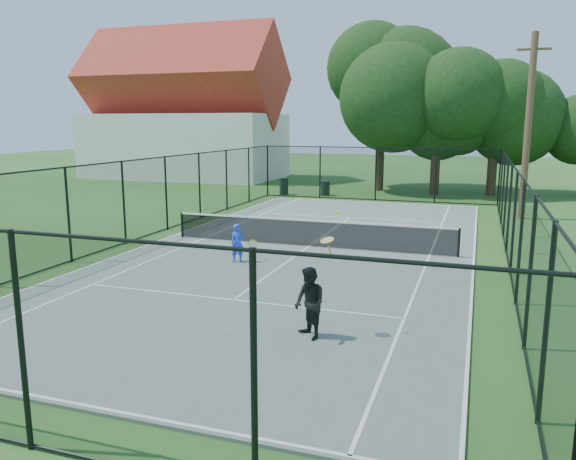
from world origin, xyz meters
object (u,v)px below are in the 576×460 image
(utility_pole, at_px, (528,127))
(trash_bin_right, at_px, (325,188))
(player_black, at_px, (310,303))
(tennis_net, at_px, (309,232))
(player_blue, at_px, (238,243))
(trash_bin_left, at_px, (284,186))

(utility_pole, bearing_deg, trash_bin_right, 153.73)
(utility_pole, xyz_separation_m, player_black, (-4.97, -17.14, -3.37))
(tennis_net, xyz_separation_m, trash_bin_right, (-3.26, 14.27, -0.14))
(trash_bin_right, relative_size, player_black, 0.34)
(trash_bin_right, relative_size, utility_pole, 0.11)
(tennis_net, height_order, utility_pole, utility_pole)
(trash_bin_right, relative_size, player_blue, 0.73)
(trash_bin_left, xyz_separation_m, utility_pole, (13.19, -4.87, 3.64))
(tennis_net, distance_m, player_black, 8.50)
(utility_pole, relative_size, player_black, 3.26)
(tennis_net, xyz_separation_m, player_blue, (-1.46, -2.81, 0.07))
(trash_bin_left, bearing_deg, utility_pole, -20.27)
(tennis_net, bearing_deg, trash_bin_left, 112.60)
(trash_bin_right, bearing_deg, player_blue, -84.00)
(trash_bin_left, distance_m, utility_pole, 14.52)
(utility_pole, distance_m, player_blue, 15.19)
(player_blue, height_order, player_black, player_black)
(player_black, bearing_deg, trash_bin_left, 110.48)
(trash_bin_left, distance_m, trash_bin_right, 2.55)
(trash_bin_right, height_order, player_blue, player_blue)
(utility_pole, bearing_deg, tennis_net, -129.49)
(trash_bin_right, height_order, player_black, player_black)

